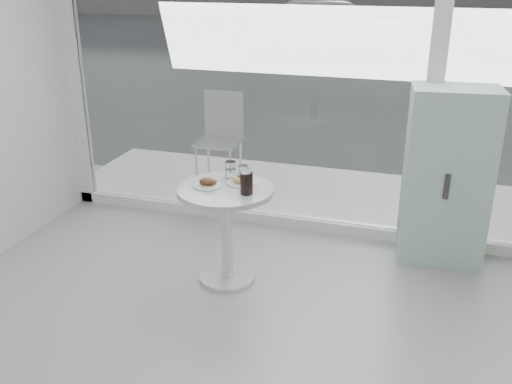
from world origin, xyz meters
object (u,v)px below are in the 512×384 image
(main_table, at_px, (226,215))
(water_tumbler_a, at_px, (230,171))
(patio_chair, at_px, (221,134))
(car_white, at_px, (335,25))
(plate_fritter, at_px, (208,183))
(water_tumbler_b, at_px, (243,175))
(cola_glass, at_px, (247,183))
(mint_cabinet, at_px, (447,177))
(plate_donut, at_px, (242,181))

(main_table, bearing_deg, water_tumbler_a, 99.36)
(patio_chair, bearing_deg, car_white, 91.13)
(main_table, relative_size, car_white, 0.17)
(plate_fritter, bearing_deg, water_tumbler_b, 37.95)
(plate_fritter, bearing_deg, water_tumbler_a, 66.28)
(patio_chair, relative_size, cola_glass, 5.75)
(main_table, bearing_deg, car_white, 96.18)
(plate_fritter, bearing_deg, patio_chair, 107.88)
(plate_fritter, relative_size, water_tumbler_a, 1.56)
(main_table, bearing_deg, plate_fritter, -175.05)
(water_tumbler_a, height_order, water_tumbler_b, water_tumbler_a)
(mint_cabinet, xyz_separation_m, water_tumbler_b, (-1.49, -0.72, 0.11))
(patio_chair, height_order, plate_donut, patio_chair)
(car_white, relative_size, cola_glass, 26.26)
(cola_glass, bearing_deg, water_tumbler_b, 114.26)
(mint_cabinet, bearing_deg, water_tumbler_b, -159.99)
(car_white, height_order, plate_fritter, car_white)
(mint_cabinet, relative_size, plate_donut, 6.13)
(main_table, xyz_separation_m, water_tumbler_a, (-0.03, 0.21, 0.28))
(water_tumbler_b, bearing_deg, patio_chair, 115.99)
(mint_cabinet, distance_m, plate_fritter, 1.92)
(main_table, relative_size, mint_cabinet, 0.53)
(mint_cabinet, relative_size, car_white, 0.31)
(patio_chair, bearing_deg, plate_donut, -66.57)
(mint_cabinet, xyz_separation_m, car_white, (-2.86, 11.06, 0.07))
(mint_cabinet, bearing_deg, plate_donut, -159.10)
(patio_chair, distance_m, car_white, 10.14)
(car_white, bearing_deg, plate_fritter, 170.66)
(mint_cabinet, bearing_deg, cola_glass, -151.69)
(plate_fritter, xyz_separation_m, plate_donut, (0.22, 0.14, -0.01))
(main_table, distance_m, water_tumbler_a, 0.35)
(water_tumbler_b, bearing_deg, plate_fritter, -142.05)
(water_tumbler_a, bearing_deg, water_tumbler_b, -23.31)
(plate_donut, bearing_deg, mint_cabinet, 26.77)
(main_table, bearing_deg, mint_cabinet, 29.24)
(car_white, distance_m, water_tumbler_a, 11.79)
(plate_fritter, bearing_deg, main_table, 4.95)
(car_white, bearing_deg, cola_glass, 172.14)
(water_tumbler_b, distance_m, cola_glass, 0.24)
(main_table, xyz_separation_m, car_white, (-1.29, 11.94, 0.24))
(main_table, xyz_separation_m, plate_donut, (0.08, 0.13, 0.24))
(mint_cabinet, height_order, plate_donut, mint_cabinet)
(patio_chair, xyz_separation_m, water_tumbler_a, (0.69, -1.61, 0.20))
(patio_chair, bearing_deg, plate_fritter, -74.21)
(mint_cabinet, height_order, water_tumbler_a, mint_cabinet)
(main_table, distance_m, cola_glass, 0.36)
(mint_cabinet, height_order, cola_glass, mint_cabinet)
(patio_chair, bearing_deg, main_table, -70.41)
(mint_cabinet, relative_size, patio_chair, 1.42)
(mint_cabinet, xyz_separation_m, patio_chair, (-2.29, 0.94, -0.10))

